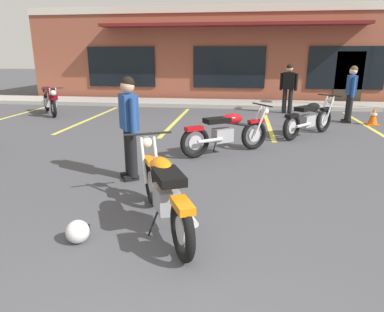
% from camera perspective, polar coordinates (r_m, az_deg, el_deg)
% --- Properties ---
extents(ground_plane, '(80.00, 80.00, 0.00)m').
position_cam_1_polar(ground_plane, '(5.77, 1.65, -4.05)').
color(ground_plane, '#47474C').
extents(sidewalk_kerb, '(22.00, 1.80, 0.14)m').
position_cam_1_polar(sidewalk_kerb, '(14.34, 5.70, 8.49)').
color(sidewalk_kerb, '#A8A59E').
rests_on(sidewalk_kerb, ground_plane).
extents(brick_storefront_building, '(17.69, 6.84, 3.93)m').
position_cam_1_polar(brick_storefront_building, '(18.28, 6.48, 16.11)').
color(brick_storefront_building, brown).
rests_on(brick_storefront_building, ground_plane).
extents(painted_stall_lines, '(14.11, 4.80, 0.01)m').
position_cam_1_polar(painted_stall_lines, '(10.80, 4.80, 5.57)').
color(painted_stall_lines, '#DBCC4C').
rests_on(painted_stall_lines, ground_plane).
extents(motorcycle_foreground_classic, '(1.21, 1.95, 0.98)m').
position_cam_1_polar(motorcycle_foreground_classic, '(4.15, -4.57, -5.61)').
color(motorcycle_foreground_classic, black).
rests_on(motorcycle_foreground_classic, ground_plane).
extents(motorcycle_red_sportbike, '(1.58, 1.71, 0.98)m').
position_cam_1_polar(motorcycle_red_sportbike, '(9.29, 18.59, 5.90)').
color(motorcycle_red_sportbike, black).
rests_on(motorcycle_red_sportbike, ground_plane).
extents(motorcycle_black_cruiser, '(1.82, 1.44, 0.98)m').
position_cam_1_polar(motorcycle_black_cruiser, '(7.27, 5.70, 3.96)').
color(motorcycle_black_cruiser, black).
rests_on(motorcycle_black_cruiser, ground_plane).
extents(motorcycle_silver_naked, '(1.51, 1.77, 0.98)m').
position_cam_1_polar(motorcycle_silver_naked, '(12.90, -22.18, 8.56)').
color(motorcycle_silver_naked, black).
rests_on(motorcycle_silver_naked, ground_plane).
extents(person_in_black_shirt, '(0.60, 0.36, 1.68)m').
position_cam_1_polar(person_in_black_shirt, '(12.70, 15.44, 10.98)').
color(person_in_black_shirt, black).
rests_on(person_in_black_shirt, ground_plane).
extents(person_in_shorts_foreground, '(0.29, 0.60, 1.68)m').
position_cam_1_polar(person_in_shorts_foreground, '(11.54, 24.47, 9.64)').
color(person_in_shorts_foreground, black).
rests_on(person_in_shorts_foreground, ground_plane).
extents(person_by_back_row, '(0.43, 0.55, 1.68)m').
position_cam_1_polar(person_by_back_row, '(5.72, -10.21, 5.41)').
color(person_by_back_row, black).
rests_on(person_by_back_row, ground_plane).
extents(helmet_on_pavement, '(0.26, 0.26, 0.26)m').
position_cam_1_polar(helmet_on_pavement, '(4.14, -18.11, -11.61)').
color(helmet_on_pavement, silver).
rests_on(helmet_on_pavement, ground_plane).
extents(traffic_cone, '(0.34, 0.34, 0.53)m').
position_cam_1_polar(traffic_cone, '(11.54, 27.44, 5.78)').
color(traffic_cone, orange).
rests_on(traffic_cone, ground_plane).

